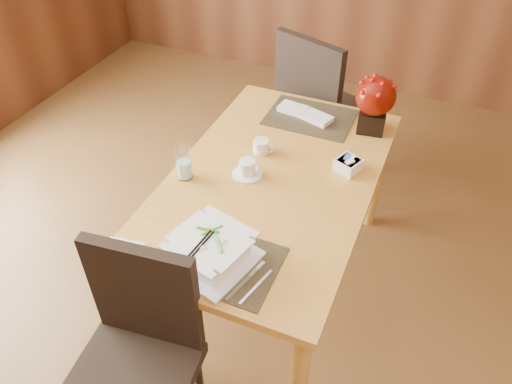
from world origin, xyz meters
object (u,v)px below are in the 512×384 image
at_px(water_glass, 184,163).
at_px(creamer_jug, 261,146).
at_px(berry_decor, 375,101).
at_px(soup_setting, 211,250).
at_px(near_chair, 137,348).
at_px(coffee_cup, 247,169).
at_px(bread_plate, 120,254).
at_px(sugar_caddy, 348,165).
at_px(far_chair, 318,103).
at_px(dining_table, 272,194).

bearing_deg(water_glass, creamer_jug, 51.74).
bearing_deg(berry_decor, soup_setting, -107.32).
relative_size(soup_setting, near_chair, 0.38).
xyz_separation_m(coffee_cup, bread_plate, (-0.26, -0.64, -0.03)).
xyz_separation_m(creamer_jug, sugar_caddy, (0.43, 0.03, -0.00)).
relative_size(water_glass, near_chair, 0.17).
xyz_separation_m(sugar_caddy, berry_decor, (0.02, 0.38, 0.14)).
xyz_separation_m(water_glass, far_chair, (0.29, 1.14, -0.25)).
xyz_separation_m(creamer_jug, bread_plate, (-0.25, -0.83, -0.03)).
height_order(water_glass, creamer_jug, water_glass).
distance_m(coffee_cup, bread_plate, 0.69).
distance_m(coffee_cup, creamer_jug, 0.19).
bearing_deg(berry_decor, creamer_jug, -137.82).
xyz_separation_m(coffee_cup, far_chair, (0.03, 1.02, -0.20)).
bearing_deg(near_chair, coffee_cup, 79.01).
bearing_deg(near_chair, water_glass, 97.76).
height_order(near_chair, far_chair, far_chair).
bearing_deg(soup_setting, sugar_caddy, 80.48).
xyz_separation_m(dining_table, far_chair, (-0.08, 0.99, -0.07)).
distance_m(soup_setting, far_chair, 1.57).
bearing_deg(bread_plate, near_chair, -50.22).
distance_m(dining_table, water_glass, 0.44).
distance_m(coffee_cup, water_glass, 0.29).
bearing_deg(dining_table, soup_setting, -93.02).
height_order(soup_setting, sugar_caddy, soup_setting).
relative_size(soup_setting, far_chair, 0.35).
relative_size(sugar_caddy, near_chair, 0.11).
xyz_separation_m(water_glass, creamer_jug, (0.25, 0.31, -0.05)).
bearing_deg(water_glass, far_chair, 75.75).
xyz_separation_m(soup_setting, water_glass, (-0.34, 0.41, 0.02)).
distance_m(soup_setting, bread_plate, 0.36).
bearing_deg(coffee_cup, sugar_caddy, 26.97).
xyz_separation_m(sugar_caddy, bread_plate, (-0.67, -0.86, -0.03)).
height_order(soup_setting, berry_decor, berry_decor).
bearing_deg(bread_plate, berry_decor, 60.73).
xyz_separation_m(coffee_cup, creamer_jug, (-0.01, 0.19, 0.00)).
height_order(dining_table, water_glass, water_glass).
distance_m(dining_table, near_chair, 0.92).
bearing_deg(water_glass, sugar_caddy, 26.67).
bearing_deg(water_glass, bread_plate, -90.00).
bearing_deg(berry_decor, near_chair, -109.26).
distance_m(dining_table, sugar_caddy, 0.38).
distance_m(sugar_caddy, berry_decor, 0.40).
xyz_separation_m(dining_table, bread_plate, (-0.37, -0.67, 0.10)).
height_order(sugar_caddy, berry_decor, berry_decor).
height_order(creamer_jug, bread_plate, creamer_jug).
xyz_separation_m(dining_table, water_glass, (-0.37, -0.15, 0.18)).
relative_size(creamer_jug, bread_plate, 0.65).
xyz_separation_m(bread_plate, far_chair, (0.29, 1.66, -0.17)).
relative_size(dining_table, water_glass, 9.14).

